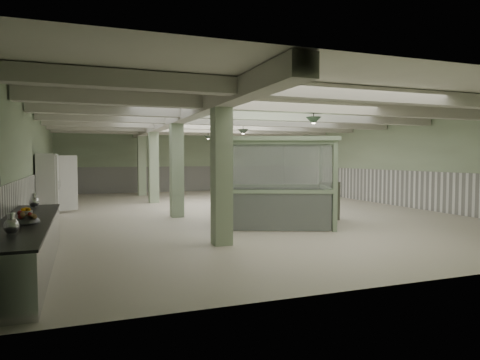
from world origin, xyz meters
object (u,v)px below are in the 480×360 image
object	(u,v)px
prep_counter	(24,246)
guard_booth	(278,166)
walkin_cooler	(49,185)
filing_cabinet	(329,201)

from	to	relation	value
prep_counter	guard_booth	world-z (taller)	guard_booth
prep_counter	guard_booth	bearing A→B (deg)	26.59
walkin_cooler	guard_booth	world-z (taller)	guard_booth
prep_counter	guard_booth	distance (m)	7.45
prep_counter	guard_booth	size ratio (longest dim) A/B	1.36
filing_cabinet	prep_counter	bearing A→B (deg)	-170.79
walkin_cooler	guard_booth	size ratio (longest dim) A/B	0.58
prep_counter	walkin_cooler	world-z (taller)	walkin_cooler
guard_booth	filing_cabinet	distance (m)	2.35
walkin_cooler	filing_cabinet	bearing A→B (deg)	-25.63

